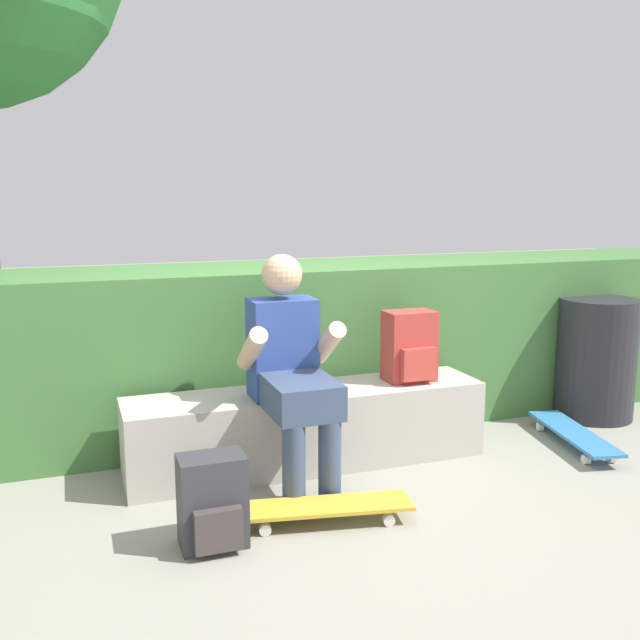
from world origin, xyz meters
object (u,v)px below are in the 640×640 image
skateboard_beside_bench (574,434)px  backpack_on_bench (410,347)px  bench_main (308,427)px  person_skater (291,365)px  trash_bin (596,358)px  skateboard_near_person (325,507)px  backpack_on_ground (213,503)px

skateboard_beside_bench → backpack_on_bench: backpack_on_bench is taller
bench_main → skateboard_beside_bench: size_ratio=2.40×
person_skater → trash_bin: person_skater is taller
skateboard_near_person → trash_bin: trash_bin is taller
skateboard_near_person → person_skater: bearing=90.7°
bench_main → skateboard_beside_bench: bench_main is taller
bench_main → trash_bin: bearing=4.2°
skateboard_beside_bench → backpack_on_ground: bearing=-168.6°
bench_main → backpack_on_ground: bench_main is taller
skateboard_near_person → backpack_on_ground: 0.53m
skateboard_beside_bench → trash_bin: 0.73m
skateboard_beside_bench → trash_bin: (0.50, 0.42, 0.32)m
backpack_on_bench → backpack_on_ground: backpack_on_bench is taller
bench_main → backpack_on_ground: size_ratio=4.94×
bench_main → backpack_on_ground: bearing=-133.0°
backpack_on_ground → trash_bin: (2.75, 0.87, 0.21)m
backpack_on_bench → trash_bin: size_ratio=0.50×
skateboard_beside_bench → bench_main: bearing=170.4°
trash_bin → bench_main: bearing=-175.8°
person_skater → skateboard_beside_bench: size_ratio=1.43×
skateboard_beside_bench → backpack_on_bench: bearing=165.1°
skateboard_beside_bench → trash_bin: trash_bin is taller
bench_main → person_skater: 0.49m
person_skater → trash_bin: size_ratio=1.47×
backpack_on_ground → skateboard_beside_bench: bearing=11.4°
bench_main → skateboard_near_person: bench_main is taller
person_skater → bench_main: bearing=52.1°
person_skater → skateboard_beside_bench: (1.74, -0.06, -0.55)m
skateboard_near_person → backpack_on_bench: bearing=41.5°
backpack_on_ground → person_skater: bearing=45.1°
person_skater → skateboard_beside_bench: 1.82m
skateboard_near_person → skateboard_beside_bench: same height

